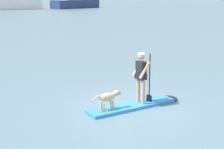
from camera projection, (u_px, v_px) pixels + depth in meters
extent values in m
plane|color=slate|center=(132.00, 107.00, 11.06)|extent=(400.00, 400.00, 0.00)
cube|color=#338CD8|center=(132.00, 106.00, 11.05)|extent=(3.13, 1.05, 0.10)
ellipsoid|color=black|center=(169.00, 98.00, 11.85)|extent=(0.64, 0.69, 0.10)
cylinder|color=tan|center=(138.00, 90.00, 11.22)|extent=(0.12, 0.12, 0.81)
cylinder|color=tan|center=(143.00, 92.00, 11.01)|extent=(0.12, 0.12, 0.81)
cube|color=black|center=(141.00, 76.00, 11.00)|extent=(0.27, 0.39, 0.20)
cube|color=black|center=(141.00, 70.00, 10.96)|extent=(0.24, 0.36, 0.56)
sphere|color=tan|center=(141.00, 56.00, 10.85)|extent=(0.22, 0.22, 0.22)
ellipsoid|color=white|center=(141.00, 54.00, 10.84)|extent=(0.23, 0.23, 0.11)
cylinder|color=tan|center=(138.00, 68.00, 11.10)|extent=(0.43, 0.14, 0.54)
cylinder|color=tan|center=(145.00, 70.00, 10.79)|extent=(0.43, 0.14, 0.54)
cylinder|color=black|center=(150.00, 78.00, 11.21)|extent=(0.04, 0.04, 1.57)
cube|color=black|center=(149.00, 98.00, 11.37)|extent=(0.10, 0.19, 0.20)
ellipsoid|color=#CCB78C|center=(107.00, 97.00, 10.46)|extent=(0.57, 0.29, 0.26)
ellipsoid|color=#CCB78C|center=(116.00, 93.00, 10.61)|extent=(0.24, 0.19, 0.18)
ellipsoid|color=gray|center=(119.00, 93.00, 10.68)|extent=(0.13, 0.10, 0.08)
cylinder|color=#CCB78C|center=(96.00, 98.00, 10.25)|extent=(0.27, 0.08, 0.18)
cylinder|color=#CCB78C|center=(110.00, 104.00, 10.67)|extent=(0.07, 0.07, 0.27)
cylinder|color=#CCB78C|center=(113.00, 105.00, 10.54)|extent=(0.07, 0.07, 0.27)
cylinder|color=#CCB78C|center=(101.00, 106.00, 10.50)|extent=(0.07, 0.07, 0.27)
cylinder|color=#CCB78C|center=(104.00, 107.00, 10.37)|extent=(0.07, 0.07, 0.27)
cube|color=white|center=(12.00, 4.00, 69.06)|extent=(11.97, 4.57, 2.00)
cube|color=navy|center=(76.00, 4.00, 74.83)|extent=(11.69, 4.65, 1.74)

